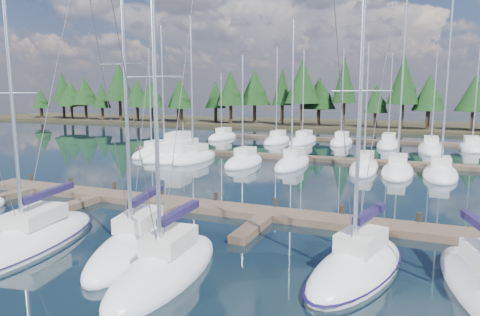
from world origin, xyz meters
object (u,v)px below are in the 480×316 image
at_px(main_dock, 266,217).
at_px(front_sailboat_1, 31,241).
at_px(front_sailboat_3, 166,269).
at_px(front_sailboat_4, 357,267).
at_px(motor_yacht_left, 180,153).
at_px(front_sailboat_2, 136,243).

bearing_deg(main_dock, front_sailboat_1, -137.20).
xyz_separation_m(front_sailboat_1, front_sailboat_3, (7.71, -0.39, 0.03)).
distance_m(main_dock, front_sailboat_4, 7.99).
bearing_deg(motor_yacht_left, front_sailboat_1, -73.91).
bearing_deg(front_sailboat_4, main_dock, 136.17).
relative_size(front_sailboat_3, motor_yacht_left, 1.41).
bearing_deg(front_sailboat_3, main_dock, 82.18).
xyz_separation_m(front_sailboat_2, front_sailboat_3, (2.81, -1.90, -0.01)).
relative_size(front_sailboat_1, front_sailboat_2, 0.85).
relative_size(front_sailboat_1, front_sailboat_3, 0.93).
bearing_deg(front_sailboat_4, motor_yacht_left, 132.98).
distance_m(main_dock, front_sailboat_2, 7.82).
bearing_deg(main_dock, motor_yacht_left, 131.95).
bearing_deg(motor_yacht_left, main_dock, -48.05).
relative_size(front_sailboat_1, front_sailboat_4, 0.99).
bearing_deg(front_sailboat_2, front_sailboat_4, 6.93).
xyz_separation_m(main_dock, front_sailboat_1, (-8.90, -8.24, 0.07)).
relative_size(main_dock, front_sailboat_3, 3.13).
distance_m(front_sailboat_4, motor_yacht_left, 32.80).
height_order(front_sailboat_1, front_sailboat_4, front_sailboat_4).
distance_m(front_sailboat_3, front_sailboat_4, 7.60).
bearing_deg(front_sailboat_1, motor_yacht_left, 106.09).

